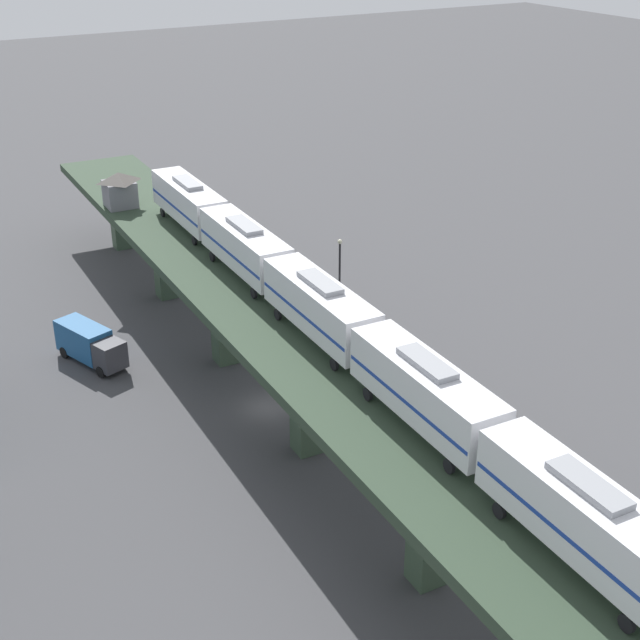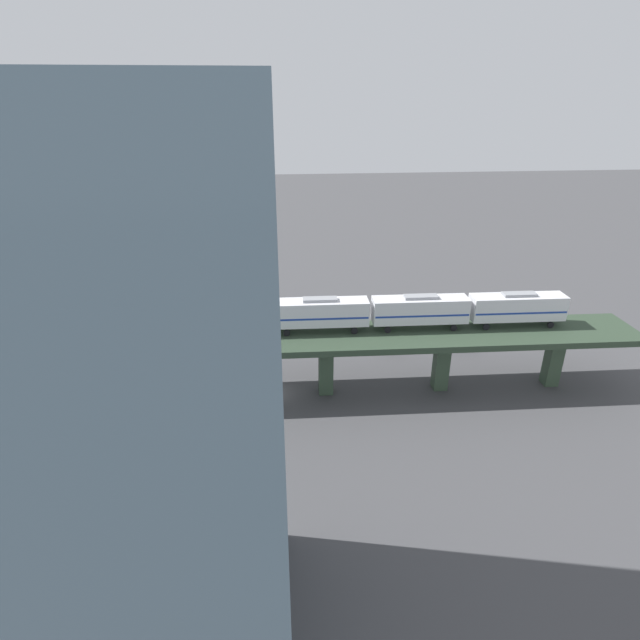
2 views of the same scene
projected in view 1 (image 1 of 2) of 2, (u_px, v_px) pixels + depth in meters
ground_plane at (268, 407)px, 68.48m from camera, size 400.00×400.00×0.00m
elevated_viaduct at (265, 325)px, 65.58m from camera, size 10.72×92.18×8.17m
subway_train at (320, 306)px, 59.74m from camera, size 4.41×62.45×4.45m
signal_hut at (119, 189)px, 85.62m from camera, size 3.30×3.30×3.40m
street_car_black at (537, 482)px, 58.34m from camera, size 2.77×4.70×1.89m
delivery_truck at (90, 344)px, 74.24m from camera, size 4.46×7.54×3.20m
street_lamp at (340, 268)px, 82.96m from camera, size 0.44×0.44×6.94m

